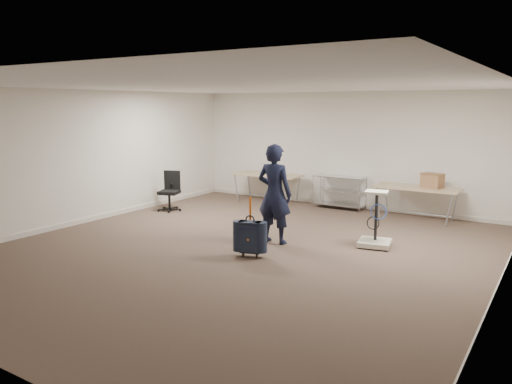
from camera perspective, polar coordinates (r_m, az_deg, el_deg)
The scene contains 10 objects.
ground at distance 8.70m, azimuth -1.54°, elevation -6.67°, with size 9.00×9.00×0.00m, color #403227.
room_shell at distance 9.82m, azimuth 2.97°, elevation -4.44°, with size 8.00×9.00×9.00m.
folding_table_left at distance 12.82m, azimuth 1.25°, elevation 1.83°, with size 1.80×0.75×0.73m.
folding_table_right at distance 11.36m, azimuth 17.89°, elevation 0.29°, with size 1.80×0.75×0.73m.
wire_shelf at distance 12.23m, azimuth 9.50°, elevation 0.17°, with size 1.22×0.47×0.80m.
person at distance 8.98m, azimuth 2.13°, elevation -0.22°, with size 0.66×0.43×1.81m, color black.
suitcase at distance 8.24m, azimuth -0.69°, elevation -5.14°, with size 0.42×0.32×1.01m.
office_chair at distance 12.03m, azimuth -9.80°, elevation -0.76°, with size 0.57×0.57×0.94m.
equipment_cart at distance 9.11m, azimuth 13.45°, elevation -4.47°, with size 0.64×0.64×1.00m.
cardboard_box at distance 11.34m, azimuth 19.50°, elevation 1.24°, with size 0.41×0.31×0.31m, color #8E5F42.
Camera 1 is at (4.66, -6.91, 2.49)m, focal length 35.00 mm.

